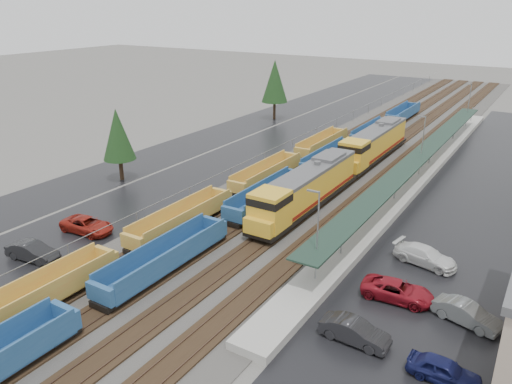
# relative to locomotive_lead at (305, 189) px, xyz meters

# --- Properties ---
(ballast_strip) EXTENTS (20.00, 160.00, 0.08)m
(ballast_strip) POSITION_rel_locomotive_lead_xyz_m (-2.00, 27.00, -2.45)
(ballast_strip) COLOR #302D2B
(ballast_strip) RESTS_ON ground
(trackbed) EXTENTS (14.60, 160.00, 0.22)m
(trackbed) POSITION_rel_locomotive_lead_xyz_m (-2.00, 27.00, -2.33)
(trackbed) COLOR black
(trackbed) RESTS_ON ground
(west_parking_lot) EXTENTS (10.00, 160.00, 0.02)m
(west_parking_lot) POSITION_rel_locomotive_lead_xyz_m (-17.00, 27.00, -2.48)
(west_parking_lot) COLOR black
(west_parking_lot) RESTS_ON ground
(west_road) EXTENTS (9.00, 160.00, 0.02)m
(west_road) POSITION_rel_locomotive_lead_xyz_m (-27.00, 27.00, -2.48)
(west_road) COLOR black
(west_road) RESTS_ON ground
(east_commuter_lot) EXTENTS (16.00, 100.00, 0.02)m
(east_commuter_lot) POSITION_rel_locomotive_lead_xyz_m (17.00, 17.00, -2.48)
(east_commuter_lot) COLOR black
(east_commuter_lot) RESTS_ON ground
(station_platform) EXTENTS (3.00, 80.00, 8.00)m
(station_platform) POSITION_rel_locomotive_lead_xyz_m (7.50, 17.00, -1.76)
(station_platform) COLOR #9E9B93
(station_platform) RESTS_ON ground
(chainlink_fence) EXTENTS (0.08, 160.04, 2.02)m
(chainlink_fence) POSITION_rel_locomotive_lead_xyz_m (-11.50, 25.43, -0.88)
(chainlink_fence) COLOR gray
(chainlink_fence) RESTS_ON ground
(tree_west_near) EXTENTS (3.96, 3.96, 9.00)m
(tree_west_near) POSITION_rel_locomotive_lead_xyz_m (-24.00, -3.00, 3.33)
(tree_west_near) COLOR #332316
(tree_west_near) RESTS_ON ground
(tree_west_far) EXTENTS (4.84, 4.84, 11.00)m
(tree_west_far) POSITION_rel_locomotive_lead_xyz_m (-25.00, 37.00, 4.63)
(tree_west_far) COLOR #332316
(tree_west_far) RESTS_ON ground
(locomotive_lead) EXTENTS (3.15, 20.76, 4.70)m
(locomotive_lead) POSITION_rel_locomotive_lead_xyz_m (0.00, 0.00, 0.00)
(locomotive_lead) COLOR black
(locomotive_lead) RESTS_ON ground
(locomotive_trail) EXTENTS (3.15, 20.76, 4.70)m
(locomotive_trail) POSITION_rel_locomotive_lead_xyz_m (0.00, 21.00, 0.00)
(locomotive_trail) COLOR black
(locomotive_trail) RESTS_ON ground
(well_string_yellow) EXTENTS (2.46, 78.46, 2.18)m
(well_string_yellow) POSITION_rel_locomotive_lead_xyz_m (-8.00, -10.48, -1.38)
(well_string_yellow) COLOR #C38336
(well_string_yellow) RESTS_ON ground
(well_string_blue) EXTENTS (2.55, 114.04, 2.27)m
(well_string_blue) POSITION_rel_locomotive_lead_xyz_m (-4.00, -0.79, -1.35)
(well_string_blue) COLOR navy
(well_string_blue) RESTS_ON ground
(parked_car_west_b) EXTENTS (2.42, 5.04, 1.59)m
(parked_car_west_b) POSITION_rel_locomotive_lead_xyz_m (-15.06, -21.97, -1.70)
(parked_car_west_b) COLOR black
(parked_car_west_b) RESTS_ON ground
(parked_car_west_c) EXTENTS (2.93, 5.61, 1.51)m
(parked_car_west_c) POSITION_rel_locomotive_lead_xyz_m (-15.47, -15.73, -1.74)
(parked_car_west_c) COLOR maroon
(parked_car_west_c) RESTS_ON ground
(parked_car_east_a) EXTENTS (1.77, 4.70, 1.53)m
(parked_car_east_a) POSITION_rel_locomotive_lead_xyz_m (12.62, -17.80, -1.73)
(parked_car_east_a) COLOR black
(parked_car_east_a) RESTS_ON ground
(parked_car_east_b) EXTENTS (2.78, 5.43, 1.47)m
(parked_car_east_b) POSITION_rel_locomotive_lead_xyz_m (13.49, -11.40, -1.76)
(parked_car_east_b) COLOR maroon
(parked_car_east_b) RESTS_ON ground
(parked_car_east_c) EXTENTS (3.15, 5.66, 1.55)m
(parked_car_east_c) POSITION_rel_locomotive_lead_xyz_m (13.87, -4.86, -1.72)
(parked_car_east_c) COLOR silver
(parked_car_east_c) RESTS_ON ground
(parked_car_east_d) EXTENTS (1.79, 4.27, 1.44)m
(parked_car_east_d) POSITION_rel_locomotive_lead_xyz_m (18.42, -18.47, -1.77)
(parked_car_east_d) COLOR #131747
(parked_car_east_d) RESTS_ON ground
(parked_car_east_e) EXTENTS (2.73, 4.83, 1.51)m
(parked_car_east_e) POSITION_rel_locomotive_lead_xyz_m (18.46, -11.82, -1.74)
(parked_car_east_e) COLOR #5D6162
(parked_car_east_e) RESTS_ON ground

